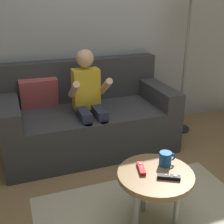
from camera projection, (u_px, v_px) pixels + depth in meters
wall_back at (91, 18)px, 2.97m from camera, size 4.23×0.05×2.50m
couch at (87, 119)px, 2.93m from camera, size 1.65×0.80×0.86m
person_seated_on_couch at (89, 99)px, 2.65m from camera, size 0.35×0.43×1.02m
coffee_table at (155, 179)px, 1.86m from camera, size 0.49×0.49×0.42m
area_rug at (152, 224)px, 1.99m from camera, size 1.54×1.13×0.01m
game_remote_black_near_edge at (169, 177)px, 1.77m from camera, size 0.14×0.10×0.03m
game_remote_red_center at (141, 168)px, 1.86m from camera, size 0.07×0.14×0.03m
coffee_mug at (166, 159)px, 1.91m from camera, size 0.12×0.08×0.09m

